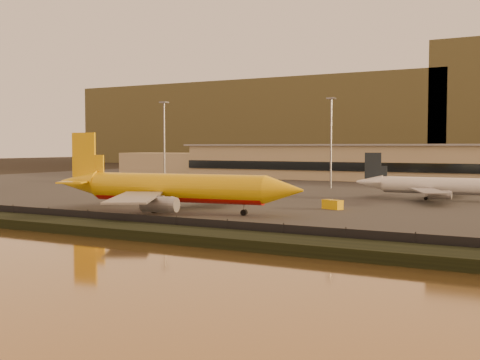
% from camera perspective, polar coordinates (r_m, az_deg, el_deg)
% --- Properties ---
extents(ground, '(900.00, 900.00, 0.00)m').
position_cam_1_polar(ground, '(94.50, -2.53, -4.10)').
color(ground, black).
rests_on(ground, ground).
extents(embankment, '(320.00, 7.00, 1.40)m').
position_cam_1_polar(embankment, '(80.49, -8.84, -4.91)').
color(embankment, black).
rests_on(embankment, ground).
extents(tarmac, '(320.00, 220.00, 0.20)m').
position_cam_1_polar(tarmac, '(182.14, 13.17, -0.62)').
color(tarmac, '#2D2D2D').
rests_on(tarmac, ground).
extents(perimeter_fence, '(300.00, 0.05, 2.20)m').
position_cam_1_polar(perimeter_fence, '(83.58, -7.17, -4.18)').
color(perimeter_fence, black).
rests_on(perimeter_fence, tarmac).
extents(terminal_building, '(202.00, 25.00, 12.60)m').
position_cam_1_polar(terminal_building, '(215.23, 11.64, 1.61)').
color(terminal_building, tan).
rests_on(terminal_building, tarmac).
extents(apron_light_masts, '(152.20, 12.20, 25.40)m').
position_cam_1_polar(apron_light_masts, '(158.77, 16.53, 4.41)').
color(apron_light_masts, slate).
rests_on(apron_light_masts, tarmac).
extents(distant_hills, '(470.00, 160.00, 70.00)m').
position_cam_1_polar(distant_hills, '(426.25, 19.41, 5.64)').
color(distant_hills, brown).
rests_on(distant_hills, ground).
extents(dhl_cargo_jet, '(48.25, 46.89, 14.41)m').
position_cam_1_polar(dhl_cargo_jet, '(107.98, -6.36, -0.80)').
color(dhl_cargo_jet, yellow).
rests_on(dhl_cargo_jet, tarmac).
extents(white_narrowbody_jet, '(35.98, 35.21, 10.36)m').
position_cam_1_polar(white_narrowbody_jet, '(138.94, 18.13, -0.55)').
color(white_narrowbody_jet, white).
rests_on(white_narrowbody_jet, tarmac).
extents(gse_vehicle_yellow, '(4.30, 3.11, 1.77)m').
position_cam_1_polar(gse_vehicle_yellow, '(114.43, 8.76, -2.31)').
color(gse_vehicle_yellow, yellow).
rests_on(gse_vehicle_yellow, tarmac).
extents(gse_vehicle_white, '(4.75, 3.39, 1.95)m').
position_cam_1_polar(gse_vehicle_white, '(134.80, 2.07, -1.40)').
color(gse_vehicle_white, white).
rests_on(gse_vehicle_white, tarmac).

